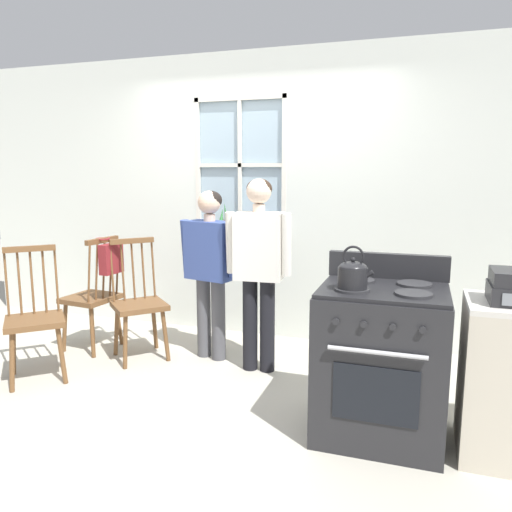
{
  "coord_description": "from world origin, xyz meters",
  "views": [
    {
      "loc": [
        1.47,
        -3.16,
        1.6
      ],
      "look_at": [
        0.35,
        0.18,
        1.0
      ],
      "focal_mm": 35.0,
      "sensor_mm": 36.0,
      "label": 1
    }
  ],
  "objects_px": {
    "chair_by_window": "(93,298)",
    "stove": "(381,360)",
    "person_elderly_left": "(210,259)",
    "kettle": "(353,274)",
    "chair_near_wall": "(35,320)",
    "potted_plant": "(223,224)",
    "handbag": "(111,258)",
    "person_teen_center": "(259,258)",
    "chair_center_cluster": "(139,305)"
  },
  "relations": [
    {
      "from": "stove",
      "to": "kettle",
      "type": "xyz_separation_m",
      "value": [
        -0.17,
        -0.13,
        0.55
      ]
    },
    {
      "from": "person_teen_center",
      "to": "chair_near_wall",
      "type": "bearing_deg",
      "value": -160.06
    },
    {
      "from": "chair_by_window",
      "to": "person_elderly_left",
      "type": "relative_size",
      "value": 0.71
    },
    {
      "from": "chair_center_cluster",
      "to": "person_teen_center",
      "type": "distance_m",
      "value": 1.16
    },
    {
      "from": "person_elderly_left",
      "to": "stove",
      "type": "relative_size",
      "value": 1.33
    },
    {
      "from": "chair_near_wall",
      "to": "potted_plant",
      "type": "height_order",
      "value": "potted_plant"
    },
    {
      "from": "chair_by_window",
      "to": "chair_center_cluster",
      "type": "height_order",
      "value": "same"
    },
    {
      "from": "chair_by_window",
      "to": "kettle",
      "type": "xyz_separation_m",
      "value": [
        2.42,
        -0.85,
        0.56
      ]
    },
    {
      "from": "chair_near_wall",
      "to": "person_elderly_left",
      "type": "bearing_deg",
      "value": -5.49
    },
    {
      "from": "chair_near_wall",
      "to": "person_elderly_left",
      "type": "xyz_separation_m",
      "value": [
        1.11,
        0.84,
        0.4
      ]
    },
    {
      "from": "kettle",
      "to": "chair_near_wall",
      "type": "bearing_deg",
      "value": 176.62
    },
    {
      "from": "kettle",
      "to": "handbag",
      "type": "bearing_deg",
      "value": 159.47
    },
    {
      "from": "handbag",
      "to": "chair_by_window",
      "type": "bearing_deg",
      "value": 173.47
    },
    {
      "from": "chair_by_window",
      "to": "stove",
      "type": "bearing_deg",
      "value": 81.09
    },
    {
      "from": "person_teen_center",
      "to": "kettle",
      "type": "distance_m",
      "value": 1.2
    },
    {
      "from": "handbag",
      "to": "chair_center_cluster",
      "type": "bearing_deg",
      "value": -6.81
    },
    {
      "from": "chair_by_window",
      "to": "person_elderly_left",
      "type": "bearing_deg",
      "value": 103.42
    },
    {
      "from": "person_elderly_left",
      "to": "kettle",
      "type": "relative_size",
      "value": 5.84
    },
    {
      "from": "person_teen_center",
      "to": "handbag",
      "type": "distance_m",
      "value": 1.35
    },
    {
      "from": "person_teen_center",
      "to": "kettle",
      "type": "relative_size",
      "value": 6.26
    },
    {
      "from": "chair_center_cluster",
      "to": "handbag",
      "type": "bearing_deg",
      "value": 126.76
    },
    {
      "from": "person_elderly_left",
      "to": "kettle",
      "type": "distance_m",
      "value": 1.65
    },
    {
      "from": "kettle",
      "to": "potted_plant",
      "type": "bearing_deg",
      "value": 131.72
    },
    {
      "from": "chair_center_cluster",
      "to": "potted_plant",
      "type": "height_order",
      "value": "potted_plant"
    },
    {
      "from": "stove",
      "to": "potted_plant",
      "type": "distance_m",
      "value": 2.32
    },
    {
      "from": "kettle",
      "to": "potted_plant",
      "type": "relative_size",
      "value": 0.87
    },
    {
      "from": "kettle",
      "to": "chair_by_window",
      "type": "bearing_deg",
      "value": 160.73
    },
    {
      "from": "person_elderly_left",
      "to": "potted_plant",
      "type": "xyz_separation_m",
      "value": [
        -0.15,
        0.67,
        0.23
      ]
    },
    {
      "from": "person_teen_center",
      "to": "chair_by_window",
      "type": "bearing_deg",
      "value": 176.04
    },
    {
      "from": "chair_near_wall",
      "to": "chair_center_cluster",
      "type": "bearing_deg",
      "value": 8.44
    },
    {
      "from": "person_elderly_left",
      "to": "person_teen_center",
      "type": "bearing_deg",
      "value": -2.02
    },
    {
      "from": "chair_near_wall",
      "to": "chair_center_cluster",
      "type": "xyz_separation_m",
      "value": [
        0.52,
        0.64,
        0.0
      ]
    },
    {
      "from": "person_elderly_left",
      "to": "kettle",
      "type": "xyz_separation_m",
      "value": [
        1.32,
        -0.98,
        0.16
      ]
    },
    {
      "from": "kettle",
      "to": "handbag",
      "type": "xyz_separation_m",
      "value": [
        -2.19,
        0.82,
        -0.17
      ]
    },
    {
      "from": "chair_by_window",
      "to": "kettle",
      "type": "height_order",
      "value": "kettle"
    },
    {
      "from": "stove",
      "to": "kettle",
      "type": "distance_m",
      "value": 0.59
    },
    {
      "from": "stove",
      "to": "chair_by_window",
      "type": "bearing_deg",
      "value": 164.56
    },
    {
      "from": "person_elderly_left",
      "to": "potted_plant",
      "type": "height_order",
      "value": "person_elderly_left"
    },
    {
      "from": "chair_center_cluster",
      "to": "potted_plant",
      "type": "distance_m",
      "value": 1.15
    },
    {
      "from": "chair_center_cluster",
      "to": "kettle",
      "type": "xyz_separation_m",
      "value": [
        1.91,
        -0.79,
        0.56
      ]
    },
    {
      "from": "person_teen_center",
      "to": "stove",
      "type": "height_order",
      "value": "person_teen_center"
    },
    {
      "from": "chair_by_window",
      "to": "stove",
      "type": "height_order",
      "value": "stove"
    },
    {
      "from": "kettle",
      "to": "potted_plant",
      "type": "xyz_separation_m",
      "value": [
        -1.47,
        1.65,
        0.07
      ]
    },
    {
      "from": "chair_center_cluster",
      "to": "person_elderly_left",
      "type": "xyz_separation_m",
      "value": [
        0.59,
        0.19,
        0.4
      ]
    },
    {
      "from": "chair_center_cluster",
      "to": "stove",
      "type": "height_order",
      "value": "stove"
    },
    {
      "from": "chair_near_wall",
      "to": "stove",
      "type": "xyz_separation_m",
      "value": [
        2.6,
        -0.01,
        0.0
      ]
    },
    {
      "from": "stove",
      "to": "chair_center_cluster",
      "type": "bearing_deg",
      "value": 162.49
    },
    {
      "from": "chair_center_cluster",
      "to": "person_elderly_left",
      "type": "bearing_deg",
      "value": -28.22
    },
    {
      "from": "person_teen_center",
      "to": "potted_plant",
      "type": "height_order",
      "value": "person_teen_center"
    },
    {
      "from": "stove",
      "to": "potted_plant",
      "type": "relative_size",
      "value": 3.81
    }
  ]
}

